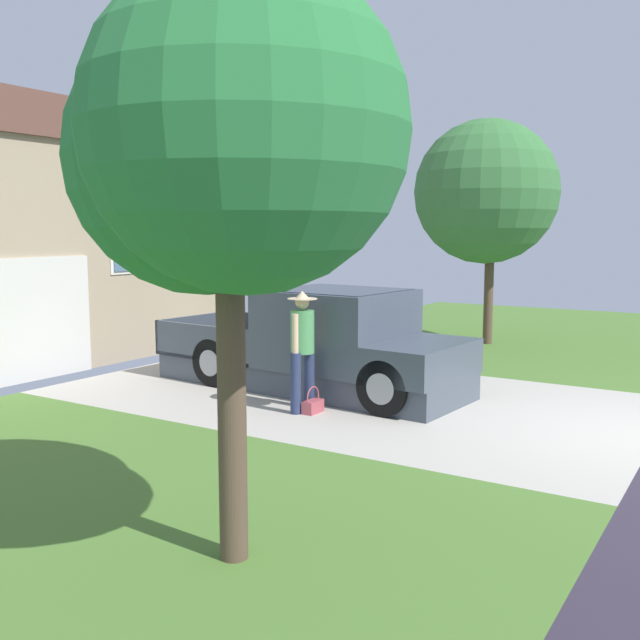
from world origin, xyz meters
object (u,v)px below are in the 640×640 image
object	(u,v)px
handbag	(313,405)
pickup_truck	(329,346)
wheeled_trash_bin	(293,320)
neighbor_tree	(487,192)
front_yard_tree	(226,145)
person_with_hat	(302,343)

from	to	relation	value
handbag	pickup_truck	bearing A→B (deg)	22.35
wheeled_trash_bin	neighbor_tree	bearing A→B (deg)	-55.56
front_yard_tree	wheeled_trash_bin	bearing A→B (deg)	31.64
neighbor_tree	person_with_hat	bearing A→B (deg)	178.94
neighbor_tree	wheeled_trash_bin	world-z (taller)	neighbor_tree
handbag	wheeled_trash_bin	xyz separation A→B (m)	(4.86, 3.64, 0.45)
neighbor_tree	wheeled_trash_bin	bearing A→B (deg)	124.44
pickup_truck	neighbor_tree	size ratio (longest dim) A/B	1.08
person_with_hat	pickup_truck	bearing A→B (deg)	12.66
pickup_truck	front_yard_tree	world-z (taller)	front_yard_tree
neighbor_tree	handbag	bearing A→B (deg)	-179.56
front_yard_tree	handbag	bearing A→B (deg)	24.79
handbag	wheeled_trash_bin	size ratio (longest dim) A/B	0.37
person_with_hat	wheeled_trash_bin	bearing A→B (deg)	32.91
front_yard_tree	neighbor_tree	xyz separation A→B (m)	(11.54, 2.01, 0.22)
neighbor_tree	wheeled_trash_bin	xyz separation A→B (m)	(-2.46, 3.59, -2.86)
person_with_hat	front_yard_tree	distance (m)	5.25
pickup_truck	wheeled_trash_bin	size ratio (longest dim) A/B	5.21
front_yard_tree	neighbor_tree	size ratio (longest dim) A/B	0.88
person_with_hat	handbag	size ratio (longest dim) A/B	4.49
pickup_truck	front_yard_tree	bearing A→B (deg)	28.46
wheeled_trash_bin	pickup_truck	bearing A→B (deg)	-138.66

